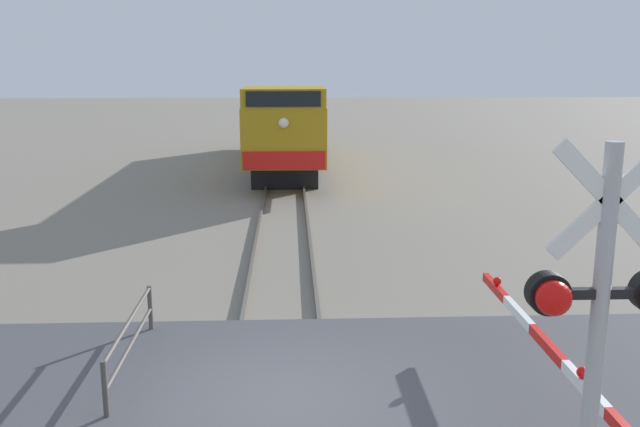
% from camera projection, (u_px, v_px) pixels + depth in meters
% --- Properties ---
extents(ground_plane, '(160.00, 160.00, 0.00)m').
position_uv_depth(ground_plane, '(278.00, 412.00, 9.76)').
color(ground_plane, gray).
extents(rail_track_left, '(0.08, 80.00, 0.15)m').
position_uv_depth(rail_track_left, '(227.00, 408.00, 9.71)').
color(rail_track_left, '#59544C').
rests_on(rail_track_left, ground_plane).
extents(rail_track_right, '(0.08, 80.00, 0.15)m').
position_uv_depth(rail_track_right, '(329.00, 406.00, 9.77)').
color(rail_track_right, '#59544C').
rests_on(rail_track_right, ground_plane).
extents(road_surface, '(36.00, 6.29, 0.15)m').
position_uv_depth(road_surface, '(278.00, 407.00, 9.74)').
color(road_surface, '#47474C').
rests_on(road_surface, ground_plane).
extents(locomotive, '(3.00, 16.08, 3.84)m').
position_uv_depth(locomotive, '(285.00, 124.00, 31.33)').
color(locomotive, black).
rests_on(locomotive, ground_plane).
extents(crossing_signal, '(1.18, 0.33, 4.27)m').
position_uv_depth(crossing_signal, '(598.00, 338.00, 5.53)').
color(crossing_signal, '#ADADB2').
rests_on(crossing_signal, ground_plane).
extents(guard_railing, '(0.08, 3.18, 0.95)m').
position_uv_depth(guard_railing, '(130.00, 338.00, 10.74)').
color(guard_railing, '#4C4742').
rests_on(guard_railing, ground_plane).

